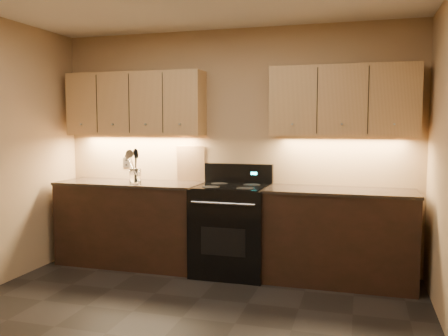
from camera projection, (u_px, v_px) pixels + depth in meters
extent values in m
cube|color=tan|center=(233.00, 149.00, 5.23)|extent=(4.00, 0.04, 2.60)
cube|color=black|center=(131.00, 224.00, 5.32)|extent=(1.60, 0.60, 0.90)
cube|color=#3A2E25|center=(130.00, 183.00, 5.28)|extent=(1.62, 0.62, 0.03)
cube|color=black|center=(339.00, 238.00, 4.69)|extent=(1.44, 0.60, 0.90)
cube|color=#3A2E25|center=(340.00, 191.00, 4.65)|extent=(1.46, 0.62, 0.03)
cube|color=black|center=(232.00, 230.00, 4.97)|extent=(0.76, 0.65, 0.92)
cube|color=black|center=(232.00, 186.00, 4.93)|extent=(0.70, 0.60, 0.01)
cube|color=black|center=(239.00, 174.00, 5.19)|extent=(0.76, 0.07, 0.22)
cube|color=#19E5F2|center=(254.00, 173.00, 5.11)|extent=(0.06, 0.00, 0.03)
cylinder|color=silver|center=(223.00, 203.00, 4.62)|extent=(0.65, 0.02, 0.02)
cube|color=black|center=(223.00, 242.00, 4.66)|extent=(0.46, 0.00, 0.28)
cylinder|color=black|center=(211.00, 187.00, 4.84)|extent=(0.18, 0.18, 0.00)
cylinder|color=black|center=(245.00, 188.00, 4.74)|extent=(0.18, 0.18, 0.00)
cylinder|color=black|center=(219.00, 183.00, 5.12)|extent=(0.18, 0.18, 0.00)
cylinder|color=black|center=(252.00, 185.00, 5.02)|extent=(0.18, 0.18, 0.00)
cube|color=tan|center=(135.00, 104.00, 5.35)|extent=(1.60, 0.30, 0.70)
cube|color=tan|center=(343.00, 101.00, 4.71)|extent=(1.44, 0.30, 0.70)
cube|color=#B2B5BA|center=(126.00, 162.00, 5.60)|extent=(0.08, 0.01, 0.12)
cylinder|color=white|center=(135.00, 176.00, 5.15)|extent=(0.13, 0.13, 0.16)
cylinder|color=white|center=(135.00, 182.00, 5.16)|extent=(0.12, 0.12, 0.02)
cube|color=tan|center=(191.00, 163.00, 5.35)|extent=(0.32, 0.11, 0.40)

